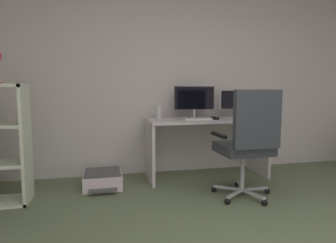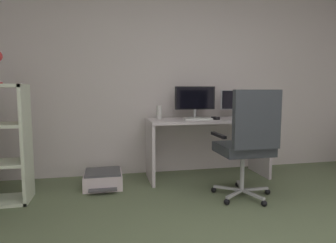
# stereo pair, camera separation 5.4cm
# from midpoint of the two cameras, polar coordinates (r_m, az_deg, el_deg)

# --- Properties ---
(wall_back) EXTENTS (5.59, 0.10, 2.73)m
(wall_back) POSITION_cam_midpoint_polar(r_m,az_deg,el_deg) (3.97, 1.04, 9.84)
(wall_back) COLOR silver
(wall_back) RESTS_ON ground
(desk) EXTENTS (1.51, 0.57, 0.75)m
(desk) POSITION_cam_midpoint_polar(r_m,az_deg,el_deg) (3.69, 7.28, -2.51)
(desk) COLOR silver
(desk) RESTS_ON ground
(monitor_main) EXTENTS (0.52, 0.18, 0.41)m
(monitor_main) POSITION_cam_midpoint_polar(r_m,az_deg,el_deg) (3.74, 4.81, 4.39)
(monitor_main) COLOR #B2B5B7
(monitor_main) RESTS_ON desk
(monitor_secondary) EXTENTS (0.45, 0.18, 0.36)m
(monitor_secondary) POSITION_cam_midpoint_polar(r_m,az_deg,el_deg) (3.96, 12.96, 3.93)
(monitor_secondary) COLOR #B2B5B7
(monitor_secondary) RESTS_ON desk
(keyboard) EXTENTS (0.34, 0.14, 0.02)m
(keyboard) POSITION_cam_midpoint_polar(r_m,az_deg,el_deg) (3.52, 5.43, 0.50)
(keyboard) COLOR silver
(keyboard) RESTS_ON desk
(computer_mouse) EXTENTS (0.08, 0.11, 0.03)m
(computer_mouse) POSITION_cam_midpoint_polar(r_m,az_deg,el_deg) (3.58, 8.83, 0.67)
(computer_mouse) COLOR black
(computer_mouse) RESTS_ON desk
(desktop_speaker) EXTENTS (0.07, 0.07, 0.17)m
(desktop_speaker) POSITION_cam_midpoint_polar(r_m,az_deg,el_deg) (3.58, -2.29, 1.82)
(desktop_speaker) COLOR silver
(desktop_speaker) RESTS_ON desk
(office_chair) EXTENTS (0.62, 0.63, 1.12)m
(office_chair) POSITION_cam_midpoint_polar(r_m,az_deg,el_deg) (2.98, 15.08, -3.54)
(office_chair) COLOR #B7BABC
(office_chair) RESTS_ON ground
(printer) EXTENTS (0.43, 0.50, 0.19)m
(printer) POSITION_cam_midpoint_polar(r_m,az_deg,el_deg) (3.46, -13.21, -11.09)
(printer) COLOR silver
(printer) RESTS_ON ground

